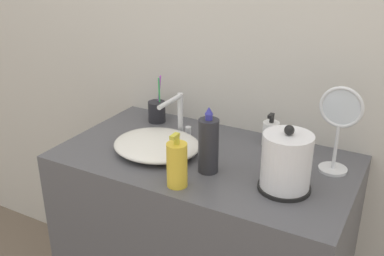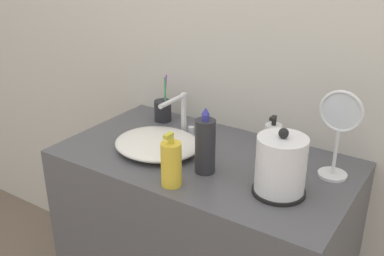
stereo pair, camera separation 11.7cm
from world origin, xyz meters
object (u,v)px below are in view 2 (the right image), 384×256
object	(u,v)px
faucet	(181,113)
electric_kettle	(281,168)
toothbrush_cup	(163,110)
lotion_bottle	(171,164)
vanity_mirror	(339,129)
shampoo_bottle	(273,136)
mouthwash_bottle	(205,145)

from	to	relation	value
faucet	electric_kettle	world-z (taller)	electric_kettle
electric_kettle	faucet	bearing A→B (deg)	159.64
electric_kettle	toothbrush_cup	xyz separation A→B (m)	(-0.65, 0.28, -0.04)
lotion_bottle	vanity_mirror	bearing A→B (deg)	39.39
vanity_mirror	shampoo_bottle	bearing A→B (deg)	161.26
shampoo_bottle	vanity_mirror	distance (m)	0.30
faucet	shampoo_bottle	xyz separation A→B (m)	(0.34, 0.10, -0.05)
toothbrush_cup	vanity_mirror	size ratio (longest dim) A/B	0.69
vanity_mirror	toothbrush_cup	bearing A→B (deg)	173.99
faucet	vanity_mirror	bearing A→B (deg)	1.33
toothbrush_cup	lotion_bottle	world-z (taller)	toothbrush_cup
lotion_bottle	shampoo_bottle	bearing A→B (deg)	69.68
shampoo_bottle	mouthwash_bottle	xyz separation A→B (m)	(-0.11, -0.29, 0.05)
faucet	shampoo_bottle	size ratio (longest dim) A/B	1.33
faucet	mouthwash_bottle	size ratio (longest dim) A/B	0.75
toothbrush_cup	mouthwash_bottle	size ratio (longest dim) A/B	0.89
faucet	shampoo_bottle	bearing A→B (deg)	16.33
electric_kettle	mouthwash_bottle	bearing A→B (deg)	-177.73
shampoo_bottle	vanity_mirror	world-z (taller)	vanity_mirror
mouthwash_bottle	toothbrush_cup	bearing A→B (deg)	143.70
electric_kettle	lotion_bottle	bearing A→B (deg)	-154.95
faucet	electric_kettle	distance (m)	0.52
faucet	lotion_bottle	bearing A→B (deg)	-60.32
electric_kettle	shampoo_bottle	bearing A→B (deg)	117.66
electric_kettle	vanity_mirror	world-z (taller)	vanity_mirror
electric_kettle	shampoo_bottle	world-z (taller)	electric_kettle
vanity_mirror	mouthwash_bottle	bearing A→B (deg)	-150.82
faucet	toothbrush_cup	world-z (taller)	toothbrush_cup
toothbrush_cup	vanity_mirror	distance (m)	0.77
toothbrush_cup	mouthwash_bottle	bearing A→B (deg)	-36.30
shampoo_bottle	mouthwash_bottle	bearing A→B (deg)	-111.35
toothbrush_cup	lotion_bottle	xyz separation A→B (m)	(0.35, -0.42, 0.03)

